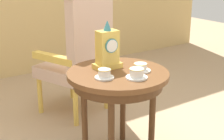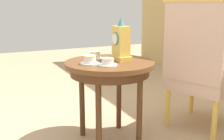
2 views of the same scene
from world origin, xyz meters
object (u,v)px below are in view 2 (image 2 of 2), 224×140
Objects in this scene: teacup_center at (108,62)px; armchair at (200,64)px; side_table at (110,71)px; teacup_right at (90,60)px; mantel_clock at (121,43)px; teacup_left at (95,56)px.

armchair is at bearing 88.86° from teacup_center.
side_table is at bearing 148.89° from teacup_center.
teacup_right is 0.14m from teacup_center.
armchair reaches higher than mantel_clock.
teacup_left is 0.24m from mantel_clock.
teacup_center reaches higher than side_table.
teacup_left is 0.89m from armchair.
teacup_right is (0.02, -0.17, 0.11)m from side_table.
teacup_left is 0.88× the size of teacup_right.
teacup_center is (0.28, -0.02, -0.00)m from teacup_left.
teacup_center is 0.26m from mantel_clock.
mantel_clock is (0.13, 0.16, 0.11)m from teacup_left.
side_table is at bearing 21.69° from teacup_left.
armchair is (0.02, 0.85, -0.08)m from teacup_center.
teacup_right reaches higher than teacup_left.
teacup_right is (0.17, -0.12, 0.00)m from teacup_left.
armchair is at bearing 79.19° from side_table.
teacup_left is (-0.15, -0.06, 0.11)m from side_table.
teacup_left is at bearing 146.05° from teacup_right.
mantel_clock is (-0.04, 0.28, 0.11)m from teacup_right.
mantel_clock reaches higher than teacup_right.
teacup_left is at bearing 175.85° from teacup_center.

